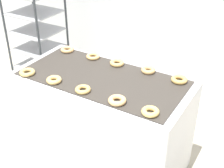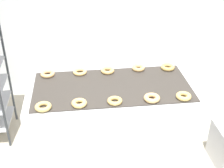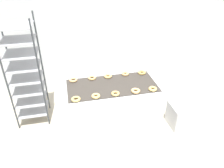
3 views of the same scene
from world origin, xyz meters
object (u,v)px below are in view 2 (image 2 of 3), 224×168
object	(u,v)px
donut_near_leftmost	(43,107)
donut_far_rightmost	(168,67)
donut_far_leftmost	(48,74)
donut_far_left	(80,72)
donut_near_left	(79,103)
donut_far_right	(138,68)
donut_far_center	(108,71)
donut_near_right	(152,98)
fryer_machine	(112,128)
donut_near_rightmost	(184,96)
donut_near_center	(115,101)

from	to	relation	value
donut_near_leftmost	donut_far_rightmost	bearing A→B (deg)	25.22
donut_far_leftmost	donut_far_left	size ratio (longest dim) A/B	1.02
donut_near_left	donut_far_right	size ratio (longest dim) A/B	1.01
donut_far_center	donut_near_right	bearing A→B (deg)	-59.82
donut_far_center	donut_near_leftmost	bearing A→B (deg)	-136.14
donut_near_right	donut_far_left	distance (m)	0.74
donut_near_leftmost	fryer_machine	bearing A→B (deg)	25.92
donut_near_right	donut_far_left	bearing A→B (deg)	136.92
donut_far_leftmost	donut_far_rightmost	distance (m)	1.09
fryer_machine	donut_far_leftmost	bearing A→B (deg)	155.17
donut_far_leftmost	donut_near_leftmost	bearing A→B (deg)	-90.33
donut_near_rightmost	donut_far_leftmost	world-z (taller)	donut_near_rightmost
donut_far_center	donut_far_rightmost	bearing A→B (deg)	-0.11
donut_near_right	donut_near_rightmost	size ratio (longest dim) A/B	1.06
donut_near_rightmost	donut_far_right	distance (m)	0.58
donut_near_left	donut_near_center	xyz separation A→B (m)	(0.27, 0.00, -0.00)
donut_far_left	donut_far_right	size ratio (longest dim) A/B	1.04
donut_near_center	donut_far_rightmost	size ratio (longest dim) A/B	0.92
donut_near_left	donut_far_right	world-z (taller)	same
donut_near_center	donut_near_right	size ratio (longest dim) A/B	0.92
fryer_machine	donut_near_left	size ratio (longest dim) A/B	12.05
donut_near_rightmost	donut_far_leftmost	distance (m)	1.18
donut_near_left	fryer_machine	bearing A→B (deg)	41.97
donut_near_leftmost	donut_far_center	bearing A→B (deg)	43.86
donut_near_right	donut_far_center	xyz separation A→B (m)	(-0.29, 0.50, -0.00)
donut_near_left	donut_near_rightmost	world-z (taller)	same
donut_near_leftmost	donut_far_left	distance (m)	0.59
donut_near_right	fryer_machine	bearing A→B (deg)	138.39
fryer_machine	donut_far_left	distance (m)	0.58
donut_far_leftmost	donut_far_right	size ratio (longest dim) A/B	1.06
donut_near_center	donut_far_center	world-z (taller)	donut_far_center
donut_near_center	donut_far_left	world-z (taller)	same
donut_near_left	donut_near_rightmost	size ratio (longest dim) A/B	0.98
donut_near_center	donut_near_leftmost	bearing A→B (deg)	-178.31
donut_far_rightmost	donut_near_left	bearing A→B (deg)	-148.76
donut_near_left	donut_near_right	size ratio (longest dim) A/B	0.93
donut_near_left	donut_near_right	bearing A→B (deg)	0.35
donut_near_right	donut_far_right	xyz separation A→B (m)	(-0.01, 0.51, -0.00)
fryer_machine	donut_near_leftmost	bearing A→B (deg)	-154.08
donut_far_center	donut_far_rightmost	xyz separation A→B (m)	(0.55, -0.00, 0.00)
donut_near_left	donut_far_left	xyz separation A→B (m)	(0.02, 0.51, -0.00)
donut_near_right	donut_near_rightmost	bearing A→B (deg)	-0.67
donut_near_rightmost	donut_far_left	distance (m)	0.94
donut_near_right	donut_near_rightmost	distance (m)	0.25
donut_near_center	donut_far_leftmost	bearing A→B (deg)	136.82
fryer_machine	donut_near_left	world-z (taller)	donut_near_left
fryer_machine	donut_near_center	xyz separation A→B (m)	(-0.01, -0.25, 0.45)
donut_near_right	donut_far_right	world-z (taller)	same
donut_far_right	donut_far_center	bearing A→B (deg)	-176.73
donut_near_leftmost	donut_near_left	xyz separation A→B (m)	(0.27, 0.01, 0.00)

